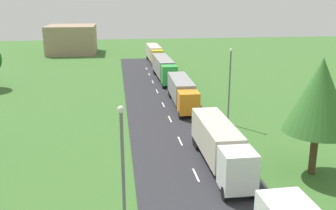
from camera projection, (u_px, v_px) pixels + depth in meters
truck_second at (220, 144)px, 31.77m from camera, size 2.53×11.95×3.58m
truck_third at (182, 91)px, 50.37m from camera, size 2.79×12.65×3.42m
truck_fourth at (164, 67)px, 66.49m from camera, size 2.64×14.63×3.69m
truck_fifth at (154, 53)px, 84.13m from camera, size 2.67×13.03×3.66m
lamppost_second at (123, 178)px, 19.65m from camera, size 0.36×0.36×8.83m
lamppost_third at (230, 83)px, 42.22m from camera, size 0.36×0.36×8.64m
tree_maple at (320, 96)px, 29.45m from camera, size 5.39×5.39×9.58m
distant_building at (72, 39)px, 98.79m from camera, size 12.18×13.52×7.17m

